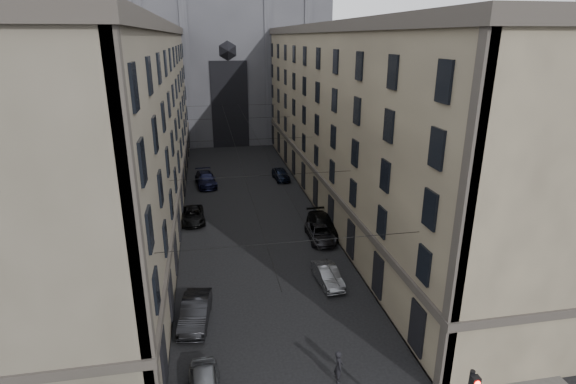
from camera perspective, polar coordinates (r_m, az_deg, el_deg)
sidewalk_left at (r=50.30m, az=-17.10°, el=-2.13°), size 7.00×80.00×0.15m
sidewalk_right at (r=51.99m, az=6.48°, el=-0.68°), size 7.00×80.00×0.15m
building_left at (r=48.35m, az=-21.65°, el=7.98°), size 13.60×60.60×18.85m
building_right at (r=50.59m, az=10.11°, el=9.46°), size 13.60×60.60×18.85m
gothic_tower at (r=85.79m, az=-8.19°, el=19.07°), size 35.00×23.00×58.00m
tram_wires at (r=47.67m, az=-5.31°, el=6.52°), size 14.00×60.00×0.43m
car_left_midnear at (r=30.48m, az=-11.69°, el=-14.70°), size 2.27×5.05×1.61m
car_left_midfar at (r=45.88m, az=-12.00°, el=-2.92°), size 2.56×5.07×1.37m
car_left_far at (r=56.74m, az=-10.40°, el=1.61°), size 2.92×5.87×1.64m
car_right_near at (r=34.26m, az=5.06°, el=-10.51°), size 1.75×4.21×1.36m
car_right_midnear at (r=41.09m, az=4.17°, el=-5.22°), size 2.41×4.94×1.35m
car_right_midfar at (r=42.49m, az=4.46°, el=-4.18°), size 2.32×5.63×1.63m
car_right_far at (r=58.11m, az=-0.92°, el=2.27°), size 2.08×4.46×1.48m
pedestrian at (r=25.79m, az=6.44°, el=-21.14°), size 0.54×0.74×1.89m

